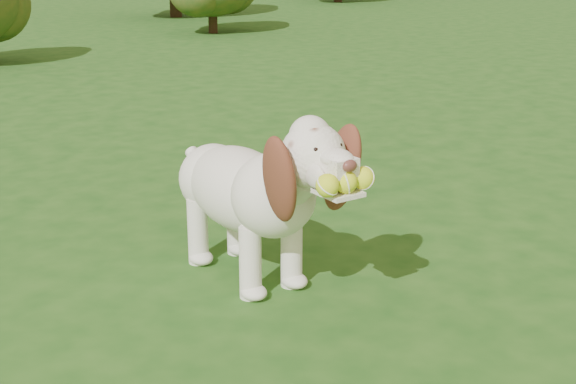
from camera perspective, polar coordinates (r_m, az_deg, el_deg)
ground at (r=3.40m, az=-9.62°, el=-6.59°), size 80.00×80.00×0.00m
dog at (r=3.26m, az=-2.40°, el=0.34°), size 0.42×1.20×0.78m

